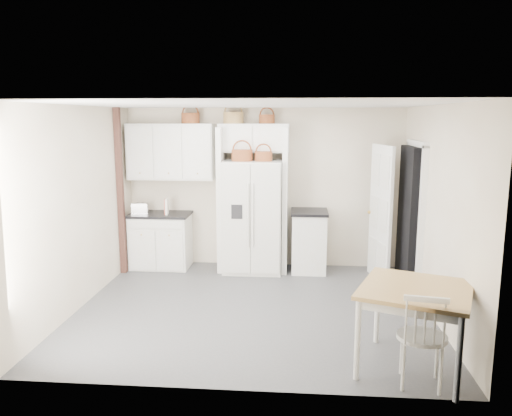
{
  "coord_description": "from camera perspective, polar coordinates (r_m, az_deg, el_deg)",
  "views": [
    {
      "loc": [
        0.55,
        -6.14,
        2.44
      ],
      "look_at": [
        0.0,
        0.4,
        1.25
      ],
      "focal_mm": 35.0,
      "sensor_mm": 36.0,
      "label": 1
    }
  ],
  "objects": [
    {
      "name": "basket_bridge_b",
      "position": [
        7.98,
        1.24,
        10.13
      ],
      "size": [
        0.25,
        0.25,
        0.14
      ],
      "primitive_type": "cylinder",
      "color": "maroon",
      "rests_on": "bridge_cabinet"
    },
    {
      "name": "floor",
      "position": [
        6.63,
        -0.32,
        -11.35
      ],
      "size": [
        4.5,
        4.5,
        0.0
      ],
      "primitive_type": "plane",
      "color": "#404042",
      "rests_on": "ground"
    },
    {
      "name": "fridge_panel_left",
      "position": [
        8.03,
        -3.95,
        1.0
      ],
      "size": [
        0.08,
        0.6,
        2.3
      ],
      "primitive_type": "cube",
      "color": "silver",
      "rests_on": "floor"
    },
    {
      "name": "basket_bridge_a",
      "position": [
        8.03,
        -2.6,
        10.25
      ],
      "size": [
        0.32,
        0.32,
        0.18
      ],
      "primitive_type": "cylinder",
      "color": "brown",
      "rests_on": "bridge_cabinet"
    },
    {
      "name": "counter_left",
      "position": [
        8.29,
        -10.9,
        -0.72
      ],
      "size": [
        0.97,
        0.63,
        0.04
      ],
      "primitive_type": "cube",
      "color": "black",
      "rests_on": "base_cab_left"
    },
    {
      "name": "windsor_chair",
      "position": [
        4.95,
        18.44,
        -13.81
      ],
      "size": [
        0.52,
        0.48,
        0.93
      ],
      "primitive_type": "cube",
      "rotation": [
        0.0,
        0.0,
        -0.16
      ],
      "color": "silver",
      "rests_on": "floor"
    },
    {
      "name": "bridge_cabinet",
      "position": [
        8.0,
        -0.25,
        8.01
      ],
      "size": [
        1.12,
        0.34,
        0.45
      ],
      "primitive_type": "cube",
      "color": "silver",
      "rests_on": "wall_back"
    },
    {
      "name": "counter_right",
      "position": [
        7.98,
        6.12,
        -0.44
      ],
      "size": [
        0.58,
        0.69,
        0.04
      ],
      "primitive_type": "cube",
      "color": "black",
      "rests_on": "base_cab_right"
    },
    {
      "name": "ceiling",
      "position": [
        6.16,
        -0.34,
        11.74
      ],
      "size": [
        4.5,
        4.5,
        0.0
      ],
      "primitive_type": "plane",
      "color": "white",
      "rests_on": "wall_back"
    },
    {
      "name": "cookbook_red",
      "position": [
        8.16,
        -10.28,
        0.14
      ],
      "size": [
        0.06,
        0.17,
        0.25
      ],
      "primitive_type": "cube",
      "rotation": [
        0.0,
        0.0,
        0.17
      ],
      "color": "#B5382A",
      "rests_on": "counter_left"
    },
    {
      "name": "base_cab_left",
      "position": [
        8.39,
        -10.8,
        -3.76
      ],
      "size": [
        0.94,
        0.59,
        0.87
      ],
      "primitive_type": "cube",
      "color": "silver",
      "rests_on": "floor"
    },
    {
      "name": "doorway_void",
      "position": [
        7.45,
        17.17,
        -1.15
      ],
      "size": [
        0.18,
        0.85,
        2.05
      ],
      "primitive_type": "cube",
      "color": "black",
      "rests_on": "floor"
    },
    {
      "name": "toaster",
      "position": [
        8.29,
        -13.13,
        -0.06
      ],
      "size": [
        0.28,
        0.18,
        0.18
      ],
      "primitive_type": "cube",
      "rotation": [
        0.0,
        0.0,
        0.15
      ],
      "color": "silver",
      "rests_on": "counter_left"
    },
    {
      "name": "cookbook_cream",
      "position": [
        8.16,
        -10.16,
        0.16
      ],
      "size": [
        0.06,
        0.17,
        0.25
      ],
      "primitive_type": "cube",
      "rotation": [
        0.0,
        0.0,
        0.12
      ],
      "color": "white",
      "rests_on": "counter_left"
    },
    {
      "name": "wall_back",
      "position": [
        8.23,
        0.9,
        2.3
      ],
      "size": [
        4.5,
        0.0,
        4.5
      ],
      "primitive_type": "plane",
      "rotation": [
        1.57,
        0.0,
        0.0
      ],
      "color": "#C8B298",
      "rests_on": "floor"
    },
    {
      "name": "basket_upper_c",
      "position": [
        8.15,
        -7.5,
        10.13
      ],
      "size": [
        0.29,
        0.29,
        0.17
      ],
      "primitive_type": "cylinder",
      "color": "maroon",
      "rests_on": "upper_cabinet"
    },
    {
      "name": "basket_fridge_a",
      "position": [
        7.76,
        -1.61,
        6.03
      ],
      "size": [
        0.33,
        0.33,
        0.17
      ],
      "primitive_type": "cylinder",
      "color": "maroon",
      "rests_on": "refrigerator"
    },
    {
      "name": "wall_right",
      "position": [
        6.47,
        19.94,
        -0.52
      ],
      "size": [
        0.0,
        4.0,
        4.0
      ],
      "primitive_type": "plane",
      "rotation": [
        1.57,
        0.0,
        -1.57
      ],
      "color": "#C8B298",
      "rests_on": "floor"
    },
    {
      "name": "refrigerator",
      "position": [
        7.98,
        -0.35,
        -0.94
      ],
      "size": [
        0.92,
        0.74,
        1.78
      ],
      "primitive_type": "cube",
      "color": "silver",
      "rests_on": "floor"
    },
    {
      "name": "trim_post",
      "position": [
        8.06,
        -15.24,
        1.76
      ],
      "size": [
        0.09,
        0.09,
        2.6
      ],
      "primitive_type": "cube",
      "color": "black",
      "rests_on": "floor"
    },
    {
      "name": "upper_cabinet",
      "position": [
        8.24,
        -9.69,
        6.36
      ],
      "size": [
        1.4,
        0.34,
        0.9
      ],
      "primitive_type": "cube",
      "color": "silver",
      "rests_on": "wall_back"
    },
    {
      "name": "dining_table",
      "position": [
        5.23,
        17.55,
        -12.98
      ],
      "size": [
        1.29,
        1.29,
        0.84
      ],
      "primitive_type": "cube",
      "rotation": [
        0.0,
        0.0,
        -0.36
      ],
      "color": "#A6733E",
      "rests_on": "floor"
    },
    {
      "name": "wall_left",
      "position": [
        6.84,
        -19.46,
        0.07
      ],
      "size": [
        0.0,
        4.0,
        4.0
      ],
      "primitive_type": "plane",
      "rotation": [
        1.57,
        0.0,
        1.57
      ],
      "color": "#C8B298",
      "rests_on": "floor"
    },
    {
      "name": "fridge_panel_right",
      "position": [
        7.94,
        3.35,
        0.9
      ],
      "size": [
        0.08,
        0.6,
        2.3
      ],
      "primitive_type": "cube",
      "color": "silver",
      "rests_on": "floor"
    },
    {
      "name": "basket_fridge_b",
      "position": [
        7.73,
        0.86,
        5.92
      ],
      "size": [
        0.27,
        0.27,
        0.15
      ],
      "primitive_type": "cylinder",
      "color": "maroon",
      "rests_on": "refrigerator"
    },
    {
      "name": "base_cab_right",
      "position": [
        8.08,
        6.05,
        -3.88
      ],
      "size": [
        0.54,
        0.64,
        0.95
      ],
      "primitive_type": "cube",
      "color": "silver",
      "rests_on": "floor"
    },
    {
      "name": "door_slab",
      "position": [
        7.71,
        14.03,
        -0.63
      ],
      "size": [
        0.21,
        0.79,
        2.05
      ],
      "primitive_type": "cube",
      "rotation": [
        0.0,
        0.0,
        -1.36
      ],
      "color": "white",
      "rests_on": "floor"
    }
  ]
}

